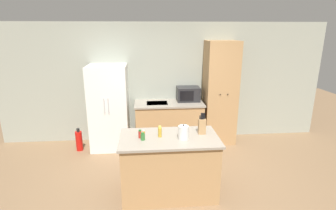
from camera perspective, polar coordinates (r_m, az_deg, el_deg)
ground_plane at (r=4.21m, az=1.61°, el=-19.41°), size 14.00×14.00×0.00m
wall_back at (r=5.85m, az=-0.90°, el=4.89°), size 7.20×0.06×2.60m
refrigerator at (r=5.60m, az=-12.65°, el=-0.47°), size 0.78×0.77×1.76m
back_counter at (r=5.75m, az=0.22°, el=-3.94°), size 1.47×0.68×0.93m
pantry_cabinet at (r=5.80m, az=11.23°, el=2.55°), size 0.67×0.60×2.22m
kitchen_island at (r=4.06m, az=0.26°, el=-12.99°), size 1.45×0.82×0.93m
microwave at (r=5.74m, az=4.41°, el=2.42°), size 0.49×0.37×0.31m
knife_block at (r=3.97m, az=7.41°, el=-4.55°), size 0.11×0.08×0.33m
spice_bottle_tall_dark at (r=3.84m, az=-1.78°, el=-5.86°), size 0.05×0.05×0.17m
spice_bottle_short_red at (r=3.83m, az=-6.12°, el=-6.33°), size 0.05×0.05×0.12m
spice_bottle_amber_oil at (r=3.91m, az=-5.31°, el=-6.11°), size 0.04×0.04×0.09m
spice_bottle_green_herb at (r=3.76m, az=-5.51°, el=-6.86°), size 0.06×0.06×0.11m
kettle at (r=3.77m, az=3.37°, el=-5.97°), size 0.15×0.15×0.22m
fire_extinguisher at (r=5.81m, az=-18.79°, el=-7.35°), size 0.14×0.14×0.49m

